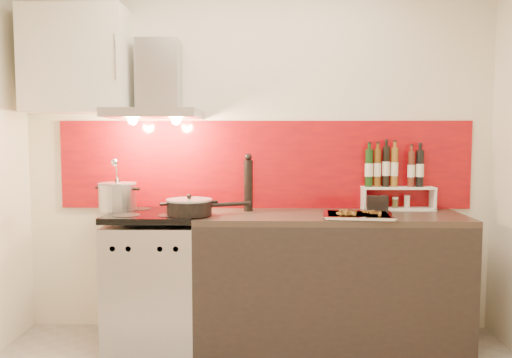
{
  "coord_description": "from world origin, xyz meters",
  "views": [
    {
      "loc": [
        0.08,
        -2.26,
        1.41
      ],
      "look_at": [
        0.0,
        0.95,
        1.15
      ],
      "focal_mm": 35.0,
      "sensor_mm": 36.0,
      "label": 1
    }
  ],
  "objects_px": {
    "saute_pan": "(190,207)",
    "range_stove": "(155,279)",
    "pepper_mill": "(248,183)",
    "baking_tray": "(358,215)",
    "counter": "(329,279)",
    "stock_pot": "(118,196)"
  },
  "relations": [
    {
      "from": "saute_pan",
      "to": "range_stove",
      "type": "bearing_deg",
      "value": 156.15
    },
    {
      "from": "pepper_mill",
      "to": "baking_tray",
      "type": "distance_m",
      "value": 0.79
    },
    {
      "from": "pepper_mill",
      "to": "range_stove",
      "type": "bearing_deg",
      "value": -167.74
    },
    {
      "from": "range_stove",
      "to": "saute_pan",
      "type": "bearing_deg",
      "value": -23.85
    },
    {
      "from": "counter",
      "to": "baking_tray",
      "type": "relative_size",
      "value": 3.75
    },
    {
      "from": "range_stove",
      "to": "pepper_mill",
      "type": "relative_size",
      "value": 2.24
    },
    {
      "from": "range_stove",
      "to": "baking_tray",
      "type": "height_order",
      "value": "baking_tray"
    },
    {
      "from": "saute_pan",
      "to": "baking_tray",
      "type": "height_order",
      "value": "saute_pan"
    },
    {
      "from": "pepper_mill",
      "to": "baking_tray",
      "type": "relative_size",
      "value": 0.85
    },
    {
      "from": "range_stove",
      "to": "stock_pot",
      "type": "distance_m",
      "value": 0.64
    },
    {
      "from": "saute_pan",
      "to": "stock_pot",
      "type": "bearing_deg",
      "value": 158.16
    },
    {
      "from": "range_stove",
      "to": "counter",
      "type": "relative_size",
      "value": 0.51
    },
    {
      "from": "counter",
      "to": "pepper_mill",
      "type": "bearing_deg",
      "value": 166.55
    },
    {
      "from": "baking_tray",
      "to": "stock_pot",
      "type": "bearing_deg",
      "value": 172.05
    },
    {
      "from": "range_stove",
      "to": "saute_pan",
      "type": "distance_m",
      "value": 0.6
    },
    {
      "from": "pepper_mill",
      "to": "baking_tray",
      "type": "height_order",
      "value": "pepper_mill"
    },
    {
      "from": "stock_pot",
      "to": "saute_pan",
      "type": "height_order",
      "value": "stock_pot"
    },
    {
      "from": "saute_pan",
      "to": "pepper_mill",
      "type": "height_order",
      "value": "pepper_mill"
    },
    {
      "from": "range_stove",
      "to": "saute_pan",
      "type": "height_order",
      "value": "saute_pan"
    },
    {
      "from": "saute_pan",
      "to": "baking_tray",
      "type": "relative_size",
      "value": 1.15
    },
    {
      "from": "saute_pan",
      "to": "pepper_mill",
      "type": "xyz_separation_m",
      "value": [
        0.37,
        0.26,
        0.13
      ]
    },
    {
      "from": "range_stove",
      "to": "pepper_mill",
      "type": "xyz_separation_m",
      "value": [
        0.64,
        0.14,
        0.66
      ]
    }
  ]
}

